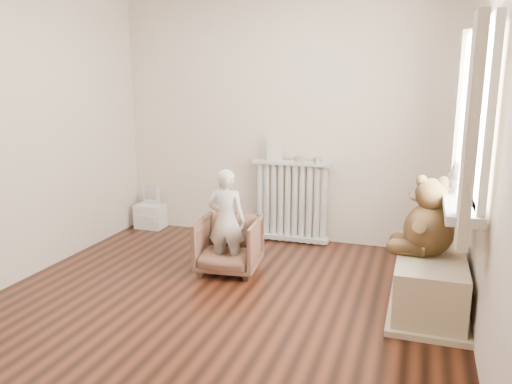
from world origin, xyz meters
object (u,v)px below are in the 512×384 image
(toy_vanity, at_px, (150,205))
(teddy_bear, at_px, (430,222))
(child, at_px, (226,221))
(toy_bench, at_px, (429,286))
(radiator, at_px, (291,206))
(plush_cat, at_px, (458,178))
(armchair, at_px, (229,245))

(toy_vanity, bearing_deg, teddy_bear, -21.63)
(child, relative_size, toy_bench, 1.02)
(radiator, height_order, child, child)
(toy_vanity, distance_m, teddy_bear, 3.29)
(toy_bench, bearing_deg, child, 172.27)
(radiator, bearing_deg, toy_bench, -43.01)
(toy_bench, relative_size, plush_cat, 3.32)
(child, bearing_deg, toy_bench, 166.73)
(toy_bench, bearing_deg, teddy_bear, 117.29)
(radiator, distance_m, plush_cat, 2.03)
(armchair, relative_size, toy_bench, 0.60)
(armchair, xyz_separation_m, teddy_bear, (1.66, -0.22, 0.42))
(toy_vanity, relative_size, child, 0.55)
(radiator, relative_size, toy_vanity, 1.71)
(toy_vanity, height_order, teddy_bear, teddy_bear)
(toy_vanity, distance_m, child, 1.73)
(radiator, xyz_separation_m, toy_bench, (1.39, -1.30, -0.19))
(armchair, relative_size, plush_cat, 1.98)
(armchair, bearing_deg, toy_bench, -14.92)
(toy_vanity, relative_size, armchair, 0.93)
(radiator, relative_size, teddy_bear, 1.50)
(radiator, relative_size, plush_cat, 3.15)
(armchair, height_order, teddy_bear, teddy_bear)
(radiator, relative_size, armchair, 1.59)
(plush_cat, bearing_deg, toy_vanity, 176.74)
(child, xyz_separation_m, plush_cat, (1.84, -0.12, 0.52))
(radiator, xyz_separation_m, plush_cat, (1.53, -1.18, 0.61))
(armchair, relative_size, child, 0.59)
(radiator, distance_m, toy_vanity, 1.68)
(toy_vanity, bearing_deg, toy_bench, -22.43)
(toy_vanity, distance_m, plush_cat, 3.49)
(toy_bench, relative_size, teddy_bear, 1.58)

